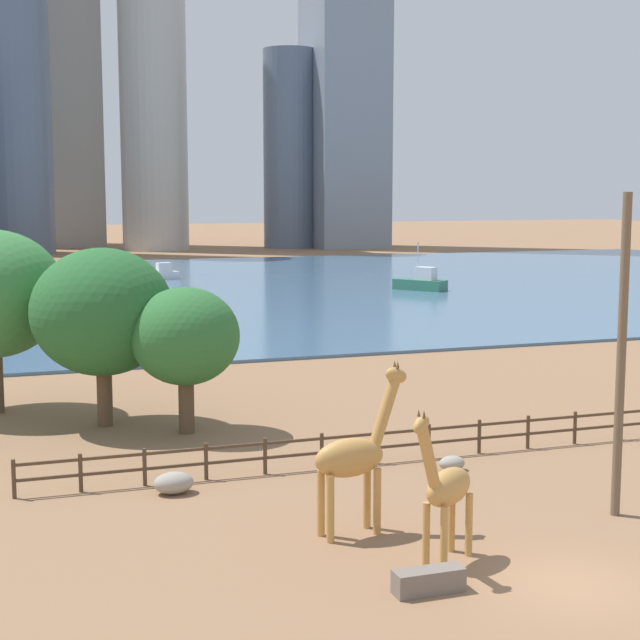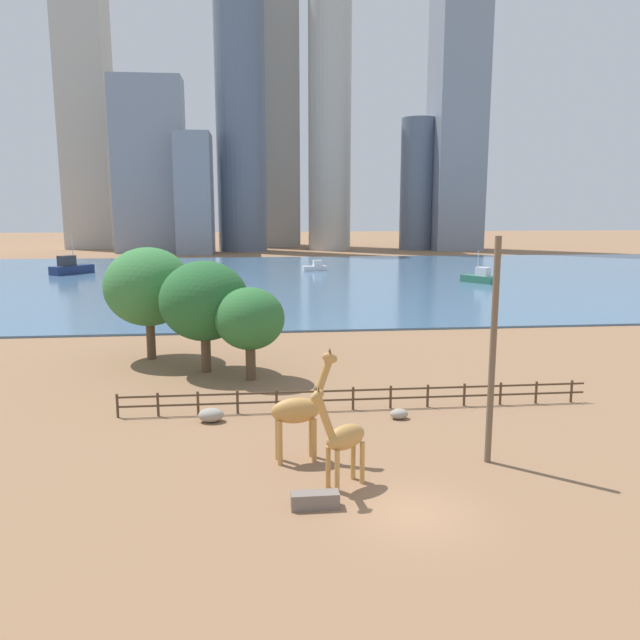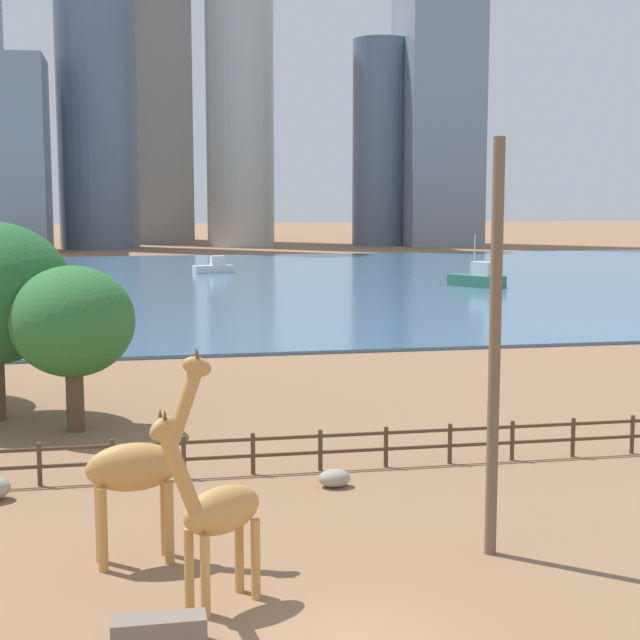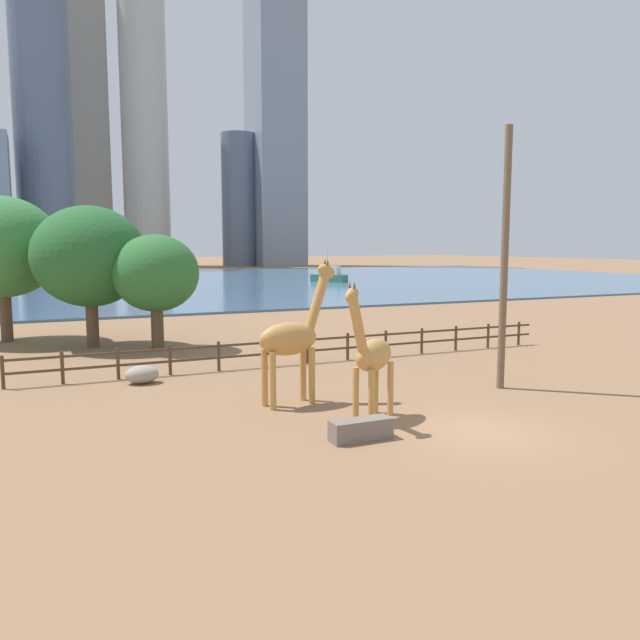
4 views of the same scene
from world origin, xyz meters
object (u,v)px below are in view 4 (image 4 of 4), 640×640
(giraffe_tall, at_px, (292,338))
(utility_pole, at_px, (505,260))
(tree_center_broad, at_px, (2,247))
(giraffe_companion, at_px, (372,355))
(boat_ferry, at_px, (330,276))
(boat_sailboat, at_px, (150,275))
(boulder_by_pole, at_px, (367,360))
(tree_left_large, at_px, (90,257))
(feeding_trough, at_px, (361,430))
(tree_right_tall, at_px, (156,274))
(boulder_near_fence, at_px, (142,374))

(giraffe_tall, height_order, utility_pole, utility_pole)
(giraffe_tall, distance_m, tree_center_broad, 22.34)
(giraffe_companion, bearing_deg, boat_ferry, -148.18)
(tree_center_broad, xyz_separation_m, boat_ferry, (40.63, 42.22, -4.37))
(giraffe_tall, height_order, boat_sailboat, giraffe_tall)
(giraffe_tall, relative_size, utility_pole, 0.51)
(boulder_by_pole, bearing_deg, giraffe_tall, -138.80)
(boat_ferry, bearing_deg, tree_left_large, 106.43)
(giraffe_tall, xyz_separation_m, feeding_trough, (0.24, -4.51, -2.02))
(tree_center_broad, bearing_deg, giraffe_companion, -64.25)
(feeding_trough, relative_size, boat_ferry, 0.33)
(giraffe_tall, bearing_deg, boat_sailboat, 76.87)
(giraffe_companion, xyz_separation_m, boat_ferry, (29.61, 65.06, -1.07))
(tree_right_tall, bearing_deg, utility_pole, -54.48)
(boulder_by_pole, height_order, tree_center_broad, tree_center_broad)
(boulder_near_fence, relative_size, boat_ferry, 0.25)
(giraffe_tall, xyz_separation_m, tree_center_broad, (-9.52, 19.99, 3.04))
(giraffe_tall, bearing_deg, giraffe_companion, -69.28)
(giraffe_tall, bearing_deg, boulder_by_pole, 34.17)
(utility_pole, height_order, tree_center_broad, utility_pole)
(tree_center_broad, xyz_separation_m, tree_right_tall, (7.33, -6.48, -1.36))
(tree_left_large, xyz_separation_m, boat_sailboat, (14.04, 66.76, -4.04))
(giraffe_tall, xyz_separation_m, boulder_near_fence, (-4.23, 5.53, -1.96))
(tree_right_tall, bearing_deg, tree_center_broad, 138.50)
(giraffe_tall, height_order, tree_center_broad, tree_center_broad)
(feeding_trough, distance_m, tree_center_broad, 26.85)
(giraffe_tall, xyz_separation_m, tree_right_tall, (-2.19, 13.50, 1.68))
(utility_pole, height_order, feeding_trough, utility_pole)
(utility_pole, distance_m, tree_center_broad, 27.51)
(feeding_trough, xyz_separation_m, boat_sailboat, (8.59, 87.13, 0.53))
(tree_right_tall, bearing_deg, feeding_trough, -82.33)
(boulder_near_fence, bearing_deg, boulder_by_pole, -3.38)
(boulder_by_pole, relative_size, tree_center_broad, 0.12)
(utility_pole, height_order, boat_ferry, utility_pole)
(giraffe_companion, distance_m, boat_sailboat, 85.79)
(tree_left_large, distance_m, tree_center_broad, 5.99)
(boulder_by_pole, xyz_separation_m, boat_sailboat, (3.18, 77.68, 0.56))
(giraffe_tall, xyz_separation_m, boat_sailboat, (8.83, 82.62, -1.50))
(boulder_near_fence, xyz_separation_m, tree_right_tall, (2.05, 7.98, 3.64))
(giraffe_tall, height_order, boat_ferry, giraffe_tall)
(tree_center_broad, bearing_deg, boulder_by_pole, -44.78)
(giraffe_companion, height_order, boulder_near_fence, giraffe_companion)
(giraffe_tall, distance_m, boat_sailboat, 83.10)
(boulder_near_fence, distance_m, boulder_by_pole, 9.90)
(giraffe_companion, distance_m, tree_right_tall, 16.87)
(tree_left_large, bearing_deg, tree_center_broad, 136.18)
(boulder_by_pole, distance_m, tree_right_tall, 12.19)
(feeding_trough, bearing_deg, boat_ferry, 65.17)
(utility_pole, height_order, tree_right_tall, utility_pole)
(boulder_near_fence, xyz_separation_m, tree_center_broad, (-5.28, 14.46, 5.00))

